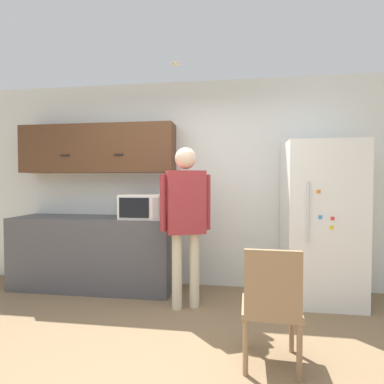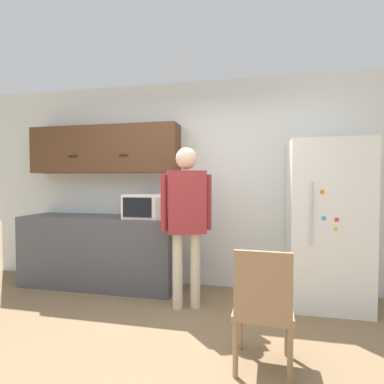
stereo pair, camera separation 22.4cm
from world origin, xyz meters
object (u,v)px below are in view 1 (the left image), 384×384
at_px(microwave, 143,206).
at_px(person, 186,210).
at_px(refrigerator, 321,222).
at_px(chair, 271,302).

relative_size(microwave, person, 0.29).
bearing_deg(person, refrigerator, -6.55).
bearing_deg(refrigerator, microwave, -179.73).
distance_m(microwave, person, 0.71).
height_order(microwave, person, person).
xyz_separation_m(microwave, person, (0.60, -0.38, -0.01)).
distance_m(refrigerator, chair, 1.60).
bearing_deg(chair, person, -48.46).
relative_size(refrigerator, chair, 2.02).
height_order(person, refrigerator, refrigerator).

